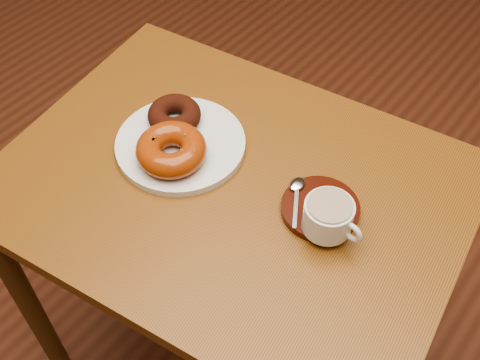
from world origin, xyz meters
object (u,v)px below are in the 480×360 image
Objects in this scene: saucer at (320,208)px; coffee_cup at (329,216)px; donut_plate at (181,144)px; cafe_table at (232,222)px.

saucer is 0.05m from coffee_cup.
coffee_cup reaches higher than donut_plate.
donut_plate is 1.80× the size of saucer.
cafe_table is 0.20m from saucer.
donut_plate is 0.31m from coffee_cup.
donut_plate is at bearing -172.65° from saucer.
donut_plate reaches higher than cafe_table.
cafe_table is at bearing -3.40° from donut_plate.
saucer is at bearing 143.15° from coffee_cup.
cafe_table is 0.25m from coffee_cup.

